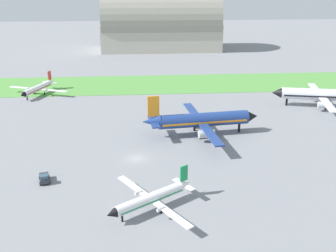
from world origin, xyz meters
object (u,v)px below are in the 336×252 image
at_px(airplane_taxiing_turboprop, 38,88).
at_px(airplane_foreground_turboprop, 152,198).
at_px(airplane_parked_jet_far, 322,95).
at_px(airplane_midfield_jet, 201,120).
at_px(pushback_tug_near_gate, 44,178).

relative_size(airplane_taxiing_turboprop, airplane_foreground_turboprop, 1.18).
height_order(airplane_parked_jet_far, airplane_midfield_jet, airplane_midfield_jet).
bearing_deg(airplane_foreground_turboprop, airplane_parked_jet_far, -168.91).
relative_size(airplane_taxiing_turboprop, airplane_midfield_jet, 0.68).
distance_m(airplane_parked_jet_far, pushback_tug_near_gate, 87.31).
xyz_separation_m(airplane_taxiing_turboprop, pushback_tug_near_gate, (15.69, -62.93, -1.54)).
bearing_deg(airplane_midfield_jet, airplane_parked_jet_far, 19.55).
bearing_deg(pushback_tug_near_gate, airplane_foreground_turboprop, 46.35).
relative_size(airplane_foreground_turboprop, pushback_tug_near_gate, 4.61).
relative_size(airplane_taxiing_turboprop, pushback_tug_near_gate, 5.42).
xyz_separation_m(airplane_parked_jet_far, airplane_foreground_turboprop, (-55.12, -54.02, -1.66)).
xyz_separation_m(airplane_taxiing_turboprop, airplane_parked_jet_far, (91.79, -20.26, 1.51)).
height_order(airplane_foreground_turboprop, pushback_tug_near_gate, airplane_foreground_turboprop).
bearing_deg(airplane_parked_jet_far, pushback_tug_near_gate, 41.44).
bearing_deg(airplane_midfield_jet, airplane_foreground_turboprop, -119.01).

